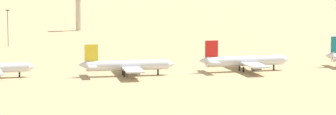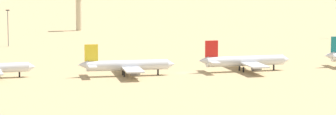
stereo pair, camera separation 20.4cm
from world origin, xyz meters
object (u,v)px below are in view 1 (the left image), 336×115
at_px(parked_jet_yellow_2, 126,65).
at_px(control_tower, 78,4).
at_px(parked_jet_red_3, 244,61).
at_px(light_pole_mid, 8,25).

bearing_deg(parked_jet_yellow_2, control_tower, 90.73).
bearing_deg(control_tower, parked_jet_red_3, -77.90).
xyz_separation_m(parked_jet_yellow_2, parked_jet_red_3, (45.62, 0.78, 0.07)).
xyz_separation_m(control_tower, light_pole_mid, (-43.72, -70.73, -5.21)).
bearing_deg(light_pole_mid, parked_jet_red_3, -52.43).
bearing_deg(parked_jet_red_3, parked_jet_yellow_2, -179.47).
relative_size(parked_jet_red_3, control_tower, 1.45).
relative_size(parked_jet_yellow_2, parked_jet_red_3, 0.99).
bearing_deg(light_pole_mid, control_tower, 58.28).
distance_m(parked_jet_yellow_2, parked_jet_red_3, 45.62).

